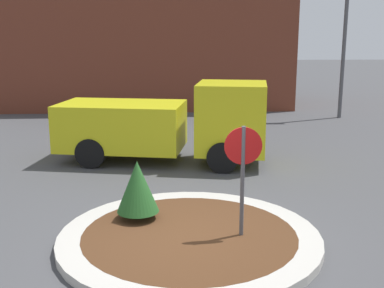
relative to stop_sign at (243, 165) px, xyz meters
name	(u,v)px	position (x,y,z in m)	size (l,w,h in m)	color
ground_plane	(189,242)	(-0.88, 0.10, -1.41)	(120.00, 120.00, 0.00)	#474749
traffic_island	(189,238)	(-0.88, 0.10, -1.33)	(4.53, 4.53, 0.16)	#BCB7AD
stop_sign	(243,165)	(0.00, 0.00, 0.00)	(0.63, 0.07, 2.06)	#4C4C51
island_shrub	(137,186)	(-1.80, 0.86, -0.62)	(0.78, 0.78, 1.11)	brown
utility_truck	(168,123)	(-1.18, 5.54, -0.30)	(5.99, 3.03, 2.25)	gold
storefront_building	(141,32)	(-2.34, 17.28, 2.21)	(14.39, 6.07, 7.23)	brown
light_pole	(346,18)	(6.32, 12.50, 2.79)	(0.70, 0.30, 7.26)	#4C4C51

